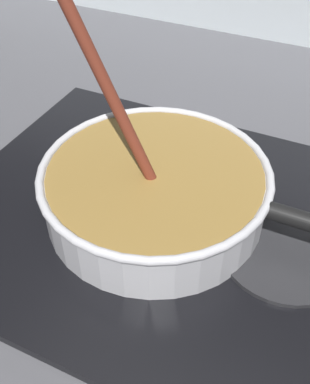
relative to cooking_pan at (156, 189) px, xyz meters
name	(u,v)px	position (x,y,z in m)	size (l,w,h in m)	color
ground	(74,296)	(-0.04, -0.15, -0.07)	(2.40, 1.60, 0.04)	#4C4C51
hob_plate	(155,214)	(0.00, 0.00, -0.05)	(0.56, 0.48, 0.01)	black
burner_ring	(155,209)	(0.00, 0.00, -0.04)	(0.20, 0.20, 0.01)	#592D0C
spare_burner	(284,252)	(0.17, 0.00, -0.04)	(0.16, 0.16, 0.01)	#262628
cooking_pan	(156,189)	(0.00, 0.00, 0.00)	(0.46, 0.30, 0.28)	silver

